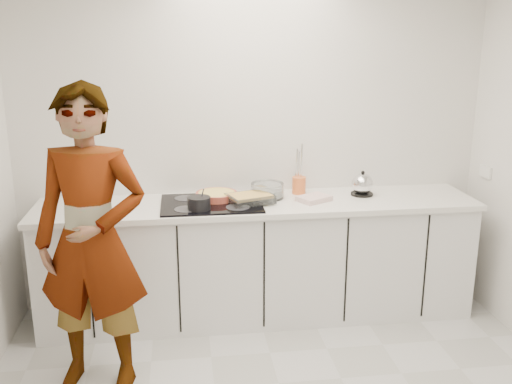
{
  "coord_description": "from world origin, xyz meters",
  "views": [
    {
      "loc": [
        -0.55,
        -2.7,
        2.1
      ],
      "look_at": [
        -0.05,
        1.05,
        1.05
      ],
      "focal_mm": 40.0,
      "sensor_mm": 36.0,
      "label": 1
    }
  ],
  "objects": [
    {
      "name": "base_cabinets",
      "position": [
        0.0,
        1.28,
        0.43
      ],
      "size": [
        3.2,
        0.58,
        0.87
      ],
      "primitive_type": "cube",
      "color": "silver",
      "rests_on": "floor"
    },
    {
      "name": "kettle",
      "position": [
        0.81,
        1.36,
        0.99
      ],
      "size": [
        0.2,
        0.2,
        0.19
      ],
      "color": "black",
      "rests_on": "countertop"
    },
    {
      "name": "wall_back",
      "position": [
        0.0,
        1.6,
        1.3
      ],
      "size": [
        3.6,
        0.0,
        2.6
      ],
      "primitive_type": "cube",
      "color": "white",
      "rests_on": "ground"
    },
    {
      "name": "countertop",
      "position": [
        0.0,
        1.28,
        0.89
      ],
      "size": [
        3.24,
        0.64,
        0.04
      ],
      "primitive_type": "cube",
      "color": "white",
      "rests_on": "base_cabinets"
    },
    {
      "name": "saucepan",
      "position": [
        -0.44,
        1.11,
        0.97
      ],
      "size": [
        0.2,
        0.2,
        0.15
      ],
      "color": "black",
      "rests_on": "hob"
    },
    {
      "name": "utensil_crock",
      "position": [
        0.34,
        1.46,
        0.98
      ],
      "size": [
        0.13,
        0.13,
        0.13
      ],
      "primitive_type": "cylinder",
      "rotation": [
        0.0,
        0.0,
        0.26
      ],
      "color": "orange",
      "rests_on": "countertop"
    },
    {
      "name": "mixing_bowl",
      "position": [
        0.08,
        1.38,
        0.96
      ],
      "size": [
        0.26,
        0.26,
        0.11
      ],
      "color": "silver",
      "rests_on": "countertop"
    },
    {
      "name": "baking_dish",
      "position": [
        -0.07,
        1.23,
        0.96
      ],
      "size": [
        0.37,
        0.32,
        0.06
      ],
      "color": "silver",
      "rests_on": "hob"
    },
    {
      "name": "tart_dish",
      "position": [
        -0.3,
        1.36,
        0.95
      ],
      "size": [
        0.37,
        0.37,
        0.05
      ],
      "color": "#A94534",
      "rests_on": "hob"
    },
    {
      "name": "hob",
      "position": [
        -0.35,
        1.26,
        0.92
      ],
      "size": [
        0.72,
        0.54,
        0.01
      ],
      "primitive_type": "cube",
      "color": "black",
      "rests_on": "countertop"
    },
    {
      "name": "cook",
      "position": [
        -1.09,
        0.54,
        0.93
      ],
      "size": [
        0.76,
        0.58,
        1.85
      ],
      "primitive_type": "imported",
      "rotation": [
        0.0,
        0.0,
        -0.22
      ],
      "color": "silver",
      "rests_on": "floor"
    },
    {
      "name": "tea_towel",
      "position": [
        0.41,
        1.25,
        0.93
      ],
      "size": [
        0.28,
        0.26,
        0.04
      ],
      "primitive_type": "cube",
      "rotation": [
        0.0,
        0.0,
        0.52
      ],
      "color": "white",
      "rests_on": "countertop"
    }
  ]
}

